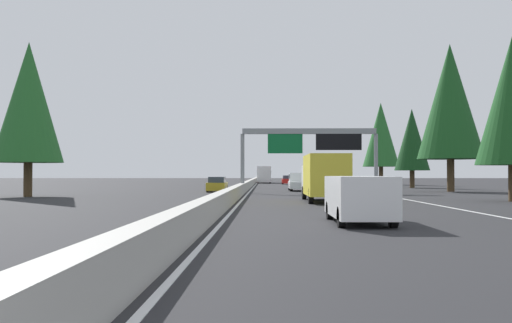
% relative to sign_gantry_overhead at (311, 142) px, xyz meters
% --- Properties ---
extents(ground_plane, '(320.00, 320.00, 0.00)m').
position_rel_sign_gantry_overhead_xyz_m(ground_plane, '(9.90, 6.04, -4.74)').
color(ground_plane, '#262628').
extents(median_barrier, '(180.00, 0.56, 0.90)m').
position_rel_sign_gantry_overhead_xyz_m(median_barrier, '(29.90, 6.34, -4.29)').
color(median_barrier, '#ADAAA3').
rests_on(median_barrier, ground).
extents(shoulder_stripe_right, '(160.00, 0.16, 0.01)m').
position_rel_sign_gantry_overhead_xyz_m(shoulder_stripe_right, '(19.90, -5.48, -4.73)').
color(shoulder_stripe_right, silver).
rests_on(shoulder_stripe_right, ground).
extents(shoulder_stripe_median, '(160.00, 0.16, 0.01)m').
position_rel_sign_gantry_overhead_xyz_m(shoulder_stripe_median, '(19.90, 5.79, -4.73)').
color(shoulder_stripe_median, silver).
rests_on(shoulder_stripe_median, ground).
extents(sign_gantry_overhead, '(0.50, 12.68, 5.95)m').
position_rel_sign_gantry_overhead_xyz_m(sign_gantry_overhead, '(0.00, 0.00, 0.00)').
color(sign_gantry_overhead, gray).
rests_on(sign_gantry_overhead, ground).
extents(minivan_far_center, '(5.00, 1.95, 1.69)m').
position_rel_sign_gantry_overhead_xyz_m(minivan_far_center, '(-31.86, 0.83, -3.78)').
color(minivan_far_center, white).
rests_on(minivan_far_center, ground).
extents(box_truck_distant_a, '(8.50, 2.40, 2.95)m').
position_rel_sign_gantry_overhead_xyz_m(box_truck_distant_a, '(-16.16, 0.47, -3.12)').
color(box_truck_distant_a, gold).
rests_on(box_truck_distant_a, ground).
extents(sedan_near_right, '(4.40, 1.80, 1.47)m').
position_rel_sign_gantry_overhead_xyz_m(sedan_near_right, '(19.71, -3.12, -4.05)').
color(sedan_near_right, '#AD931E').
rests_on(sedan_near_right, ground).
extents(bus_distant_b, '(11.50, 2.55, 3.10)m').
position_rel_sign_gantry_overhead_xyz_m(bus_distant_b, '(55.71, 4.47, -3.02)').
color(bus_distant_b, white).
rests_on(bus_distant_b, ground).
extents(pickup_far_left, '(5.60, 2.00, 1.86)m').
position_rel_sign_gantry_overhead_xyz_m(pickup_far_left, '(6.76, 0.77, -3.82)').
color(pickup_far_left, white).
rests_on(pickup_far_left, ground).
extents(sedan_near_center, '(4.40, 1.80, 1.47)m').
position_rel_sign_gantry_overhead_xyz_m(sedan_near_center, '(43.25, 0.54, -4.05)').
color(sedan_near_center, red).
rests_on(sedan_near_center, ground).
extents(oncoming_near, '(4.40, 1.80, 1.47)m').
position_rel_sign_gantry_overhead_xyz_m(oncoming_near, '(3.00, 8.93, -4.05)').
color(oncoming_near, '#AD931E').
rests_on(oncoming_near, ground).
extents(conifer_right_mid, '(6.47, 6.47, 14.70)m').
position_rel_sign_gantry_overhead_xyz_m(conifer_right_mid, '(4.07, -14.12, 4.21)').
color(conifer_right_mid, '#4C3823').
rests_on(conifer_right_mid, ground).
extents(conifer_right_far, '(4.37, 4.37, 9.92)m').
position_rel_sign_gantry_overhead_xyz_m(conifer_right_far, '(18.96, -14.15, 1.29)').
color(conifer_right_far, '#4C3823').
rests_on(conifer_right_far, ground).
extents(conifer_right_distant, '(5.81, 5.81, 13.21)m').
position_rel_sign_gantry_overhead_xyz_m(conifer_right_distant, '(39.08, -14.34, 3.30)').
color(conifer_right_distant, '#4C3823').
rests_on(conifer_right_distant, ground).
extents(conifer_left_near, '(5.29, 5.29, 12.03)m').
position_rel_sign_gantry_overhead_xyz_m(conifer_left_near, '(-8.82, 22.58, 2.58)').
color(conifer_left_near, '#4C3823').
rests_on(conifer_left_near, ground).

